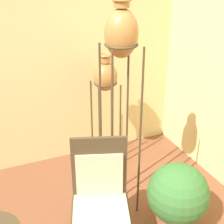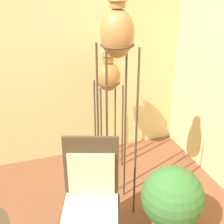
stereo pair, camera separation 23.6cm
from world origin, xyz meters
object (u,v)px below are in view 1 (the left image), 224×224
object	(u,v)px
vase_stand_medium	(105,79)
chair	(100,196)
vase_stand_tall	(121,41)
potted_plant	(178,196)

from	to	relation	value
vase_stand_medium	chair	xyz separation A→B (m)	(-0.56, -1.26, -0.53)
vase_stand_tall	chair	bearing A→B (deg)	-130.25
vase_stand_medium	potted_plant	xyz separation A→B (m)	(0.18, -1.29, -0.75)
vase_stand_medium	chair	size ratio (longest dim) A/B	1.32
vase_stand_tall	vase_stand_medium	world-z (taller)	vase_stand_tall
vase_stand_tall	vase_stand_medium	bearing A→B (deg)	77.29
vase_stand_medium	potted_plant	distance (m)	1.50
vase_stand_tall	chair	distance (m)	1.27
vase_stand_medium	potted_plant	size ratio (longest dim) A/B	2.05
potted_plant	vase_stand_tall	bearing A→B (deg)	127.53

